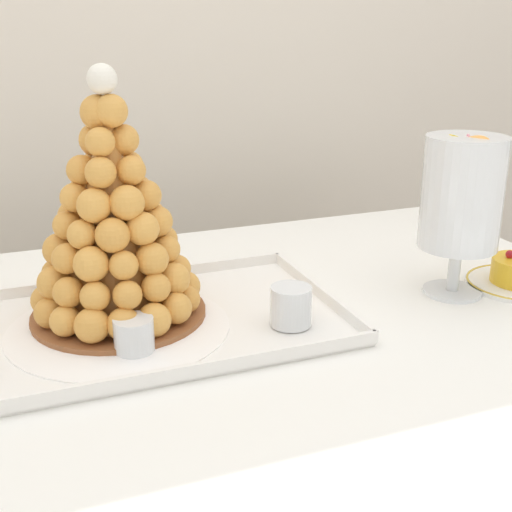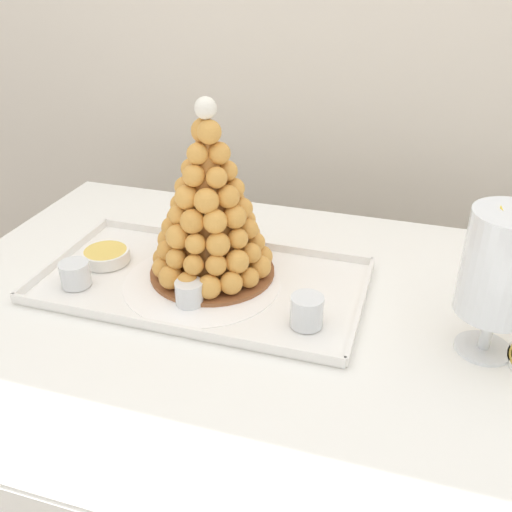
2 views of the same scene
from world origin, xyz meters
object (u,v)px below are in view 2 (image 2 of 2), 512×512
Objects in this scene: dessert_cup_mid_left at (189,294)px; macaron_goblet at (503,267)px; dessert_cup_left at (75,275)px; croquembouche at (210,211)px; dessert_cup_centre at (307,312)px; wine_glass at (206,210)px; creme_brulee_ramekin at (106,255)px; serving_tray at (202,283)px.

macaron_goblet is at bearing 2.77° from dessert_cup_mid_left.
dessert_cup_left is at bearing -177.65° from macaron_goblet.
dessert_cup_centre is at bearing -27.73° from croquembouche.
wine_glass reaches higher than dessert_cup_mid_left.
croquembouche is 0.30m from dessert_cup_left.
dessert_cup_centre is at bearing -11.93° from creme_brulee_ramekin.
creme_brulee_ramekin is at bearing 157.65° from dessert_cup_mid_left.
creme_brulee_ramekin is (-0.24, -0.02, -0.13)m from croquembouche.
dessert_cup_mid_left is at bearing -78.27° from wine_glass.
dessert_cup_left is 0.59× the size of creme_brulee_ramekin.
dessert_cup_mid_left is 0.20× the size of macaron_goblet.
dessert_cup_centre is (0.47, 0.00, 0.00)m from dessert_cup_left.
macaron_goblet is at bearing 2.35° from dessert_cup_left.
wine_glass is at bearing 106.06° from serving_tray.
dessert_cup_mid_left is 0.22m from wine_glass.
croquembouche reaches higher than dessert_cup_left.
dessert_cup_left is (-0.24, -0.09, 0.03)m from serving_tray.
croquembouche reaches higher than dessert_cup_mid_left.
macaron_goblet reaches higher than wine_glass.
dessert_cup_left is 1.00× the size of dessert_cup_centre.
dessert_cup_left is at bearing -179.41° from dessert_cup_centre.
dessert_cup_left is 0.24m from dessert_cup_mid_left.
croquembouche reaches higher than wine_glass.
dessert_cup_centre reaches higher than dessert_cup_left.
dessert_cup_left is 0.40× the size of wine_glass.
creme_brulee_ramekin is (-0.23, 0.02, 0.02)m from serving_tray.
dessert_cup_mid_left is (0.01, -0.08, 0.02)m from serving_tray.
creme_brulee_ramekin is (0.01, 0.10, -0.01)m from dessert_cup_left.
serving_tray is 0.15m from croquembouche.
serving_tray is at bearing 174.27° from macaron_goblet.
dessert_cup_left is at bearing -94.40° from creme_brulee_ramekin.
creme_brulee_ramekin is at bearing 175.75° from serving_tray.
dessert_cup_left is at bearing -160.08° from serving_tray.
croquembouche is 0.28m from dessert_cup_centre.
serving_tray is at bearing 160.96° from dessert_cup_centre.
serving_tray is 0.08m from dessert_cup_mid_left.
wine_glass is at bearing 46.15° from dessert_cup_left.
wine_glass reaches higher than dessert_cup_centre.
dessert_cup_mid_left is at bearing -85.23° from serving_tray.
dessert_cup_mid_left reaches higher than creme_brulee_ramekin.
croquembouche is 1.37× the size of macaron_goblet.
croquembouche is 0.10m from wine_glass.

